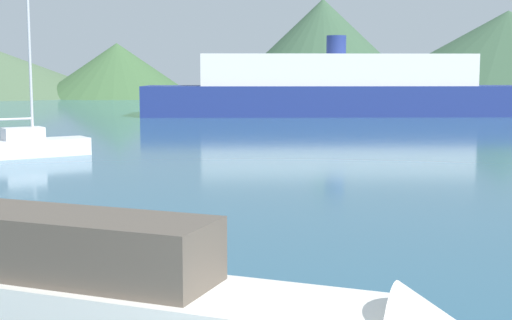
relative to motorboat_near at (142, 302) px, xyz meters
The scene contains 6 objects.
motorboat_near is the anchor object (origin of this frame).
sailboat_inner 22.89m from the motorboat_near, 115.36° to the left, with size 5.30×4.49×8.47m.
ferry_distant 53.21m from the motorboat_near, 84.53° to the left, with size 33.32×9.62×6.82m.
hill_central 102.09m from the motorboat_near, 104.72° to the left, with size 24.02×24.02×8.22m.
hill_east 105.54m from the motorboat_near, 87.05° to the left, with size 32.53×32.53×15.28m.
hill_far_east 109.53m from the motorboat_near, 72.04° to the left, with size 47.70×47.70×13.21m.
Camera 1 is at (0.61, -5.49, 3.57)m, focal length 50.00 mm.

